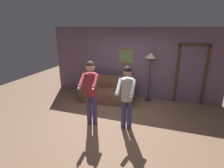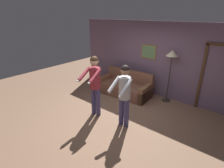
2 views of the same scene
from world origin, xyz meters
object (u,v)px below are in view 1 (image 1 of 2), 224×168
(couch, at_px, (108,93))
(person_standing_right, at_px, (127,93))
(person_standing_left, at_px, (91,87))
(torchiere_lamp, at_px, (151,60))

(couch, height_order, person_standing_right, person_standing_right)
(person_standing_left, xyz_separation_m, person_standing_right, (0.95, 0.09, -0.07))
(person_standing_left, height_order, person_standing_right, person_standing_left)
(torchiere_lamp, bearing_deg, person_standing_left, -119.89)
(torchiere_lamp, relative_size, person_standing_right, 1.04)
(torchiere_lamp, xyz_separation_m, person_standing_left, (-1.26, -2.20, -0.42))
(couch, xyz_separation_m, person_standing_left, (0.16, -1.71, 0.82))
(person_standing_left, bearing_deg, couch, 95.27)
(couch, distance_m, torchiere_lamp, 1.94)
(couch, distance_m, person_standing_left, 1.90)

